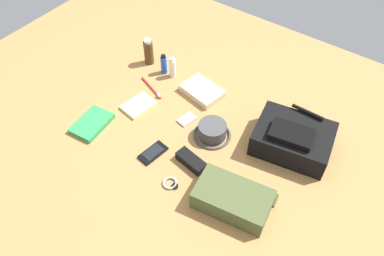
{
  "coord_description": "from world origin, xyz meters",
  "views": [
    {
      "loc": [
        0.67,
        -0.93,
        1.35
      ],
      "look_at": [
        0.0,
        0.0,
        0.04
      ],
      "focal_mm": 36.09,
      "sensor_mm": 36.0,
      "label": 1
    }
  ],
  "objects_px": {
    "cell_phone": "(153,153)",
    "notepad": "(138,105)",
    "backpack": "(293,138)",
    "toothpaste_tube": "(173,68)",
    "deodorant_spray": "(164,64)",
    "cologne_bottle": "(149,52)",
    "paperback_novel": "(92,124)",
    "toothbrush": "(152,89)",
    "bucket_hat": "(212,131)",
    "media_player": "(187,119)",
    "sunglasses_case": "(191,161)",
    "folded_towel": "(202,91)",
    "wristwatch": "(171,183)",
    "toiletry_pouch": "(233,198)"
  },
  "relations": [
    {
      "from": "cell_phone",
      "to": "notepad",
      "type": "height_order",
      "value": "notepad"
    },
    {
      "from": "backpack",
      "to": "toothpaste_tube",
      "type": "distance_m",
      "value": 0.72
    },
    {
      "from": "backpack",
      "to": "deodorant_spray",
      "type": "xyz_separation_m",
      "value": [
        -0.77,
        0.07,
        -0.01
      ]
    },
    {
      "from": "cologne_bottle",
      "to": "deodorant_spray",
      "type": "distance_m",
      "value": 0.12
    },
    {
      "from": "paperback_novel",
      "to": "toothbrush",
      "type": "height_order",
      "value": "paperback_novel"
    },
    {
      "from": "bucket_hat",
      "to": "paperback_novel",
      "type": "xyz_separation_m",
      "value": [
        -0.49,
        -0.27,
        -0.02
      ]
    },
    {
      "from": "media_player",
      "to": "sunglasses_case",
      "type": "distance_m",
      "value": 0.26
    },
    {
      "from": "deodorant_spray",
      "to": "paperback_novel",
      "type": "distance_m",
      "value": 0.5
    },
    {
      "from": "bucket_hat",
      "to": "deodorant_spray",
      "type": "bearing_deg",
      "value": 154.11
    },
    {
      "from": "cologne_bottle",
      "to": "folded_towel",
      "type": "height_order",
      "value": "cologne_bottle"
    },
    {
      "from": "cell_phone",
      "to": "sunglasses_case",
      "type": "height_order",
      "value": "sunglasses_case"
    },
    {
      "from": "bucket_hat",
      "to": "notepad",
      "type": "relative_size",
      "value": 1.15
    },
    {
      "from": "paperback_novel",
      "to": "wristwatch",
      "type": "bearing_deg",
      "value": -5.11
    },
    {
      "from": "deodorant_spray",
      "to": "bucket_hat",
      "type": "bearing_deg",
      "value": -25.89
    },
    {
      "from": "wristwatch",
      "to": "toiletry_pouch",
      "type": "bearing_deg",
      "value": 15.26
    },
    {
      "from": "toothbrush",
      "to": "sunglasses_case",
      "type": "bearing_deg",
      "value": -31.16
    },
    {
      "from": "paperback_novel",
      "to": "deodorant_spray",
      "type": "bearing_deg",
      "value": 85.26
    },
    {
      "from": "backpack",
      "to": "paperback_novel",
      "type": "relative_size",
      "value": 1.82
    },
    {
      "from": "toothpaste_tube",
      "to": "cell_phone",
      "type": "relative_size",
      "value": 0.87
    },
    {
      "from": "toothpaste_tube",
      "to": "toothbrush",
      "type": "distance_m",
      "value": 0.15
    },
    {
      "from": "cologne_bottle",
      "to": "folded_towel",
      "type": "relative_size",
      "value": 0.74
    },
    {
      "from": "paperback_novel",
      "to": "media_player",
      "type": "distance_m",
      "value": 0.44
    },
    {
      "from": "cologne_bottle",
      "to": "toothpaste_tube",
      "type": "bearing_deg",
      "value": -4.83
    },
    {
      "from": "notepad",
      "to": "folded_towel",
      "type": "xyz_separation_m",
      "value": [
        0.2,
        0.26,
        0.01
      ]
    },
    {
      "from": "bucket_hat",
      "to": "sunglasses_case",
      "type": "xyz_separation_m",
      "value": [
        0.02,
        -0.18,
        -0.01
      ]
    },
    {
      "from": "toiletry_pouch",
      "to": "cologne_bottle",
      "type": "height_order",
      "value": "cologne_bottle"
    },
    {
      "from": "toothpaste_tube",
      "to": "folded_towel",
      "type": "xyz_separation_m",
      "value": [
        0.2,
        -0.02,
        -0.04
      ]
    },
    {
      "from": "toothpaste_tube",
      "to": "folded_towel",
      "type": "bearing_deg",
      "value": -5.76
    },
    {
      "from": "toiletry_pouch",
      "to": "folded_towel",
      "type": "distance_m",
      "value": 0.64
    },
    {
      "from": "notepad",
      "to": "bucket_hat",
      "type": "bearing_deg",
      "value": 17.34
    },
    {
      "from": "deodorant_spray",
      "to": "notepad",
      "type": "bearing_deg",
      "value": -78.46
    },
    {
      "from": "toiletry_pouch",
      "to": "sunglasses_case",
      "type": "relative_size",
      "value": 2.25
    },
    {
      "from": "toiletry_pouch",
      "to": "wristwatch",
      "type": "bearing_deg",
      "value": -164.74
    },
    {
      "from": "deodorant_spray",
      "to": "folded_towel",
      "type": "distance_m",
      "value": 0.26
    },
    {
      "from": "bucket_hat",
      "to": "toothbrush",
      "type": "height_order",
      "value": "bucket_hat"
    },
    {
      "from": "paperback_novel",
      "to": "cell_phone",
      "type": "xyz_separation_m",
      "value": [
        0.34,
        0.04,
        -0.0
      ]
    },
    {
      "from": "notepad",
      "to": "media_player",
      "type": "bearing_deg",
      "value": 24.3
    },
    {
      "from": "toothpaste_tube",
      "to": "paperback_novel",
      "type": "xyz_separation_m",
      "value": [
        -0.1,
        -0.5,
        -0.05
      ]
    },
    {
      "from": "wristwatch",
      "to": "deodorant_spray",
      "type": "bearing_deg",
      "value": 130.44
    },
    {
      "from": "cell_phone",
      "to": "wristwatch",
      "type": "bearing_deg",
      "value": -26.89
    },
    {
      "from": "cell_phone",
      "to": "media_player",
      "type": "relative_size",
      "value": 1.46
    },
    {
      "from": "deodorant_spray",
      "to": "wristwatch",
      "type": "relative_size",
      "value": 1.59
    },
    {
      "from": "folded_towel",
      "to": "notepad",
      "type": "bearing_deg",
      "value": -127.9
    },
    {
      "from": "media_player",
      "to": "toothbrush",
      "type": "bearing_deg",
      "value": 165.86
    },
    {
      "from": "bucket_hat",
      "to": "notepad",
      "type": "xyz_separation_m",
      "value": [
        -0.39,
        -0.06,
        -0.02
      ]
    },
    {
      "from": "wristwatch",
      "to": "folded_towel",
      "type": "relative_size",
      "value": 0.35
    },
    {
      "from": "folded_towel",
      "to": "cologne_bottle",
      "type": "bearing_deg",
      "value": 174.67
    },
    {
      "from": "backpack",
      "to": "deodorant_spray",
      "type": "relative_size",
      "value": 3.22
    },
    {
      "from": "bucket_hat",
      "to": "cologne_bottle",
      "type": "height_order",
      "value": "cologne_bottle"
    },
    {
      "from": "toothpaste_tube",
      "to": "folded_towel",
      "type": "height_order",
      "value": "toothpaste_tube"
    }
  ]
}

